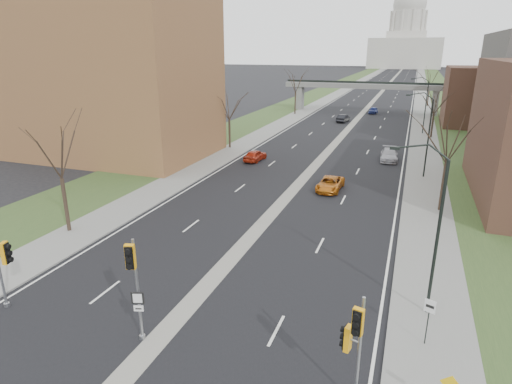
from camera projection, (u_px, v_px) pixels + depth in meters
The scene contains 28 objects.
ground at pixel (164, 333), 20.41m from camera, with size 700.00×700.00×0.00m, color black.
road_surface at pixel (386, 87), 154.01m from camera, with size 20.00×600.00×0.01m, color black.
median_strip at pixel (386, 87), 154.01m from camera, with size 1.20×600.00×0.02m, color gray.
sidewalk_right at pixel (422, 87), 150.09m from camera, with size 4.00×600.00×0.12m, color gray.
sidewalk_left at pixel (353, 86), 157.89m from camera, with size 4.00×600.00×0.12m, color gray.
grass_verge_right at pixel (440, 88), 148.14m from camera, with size 8.00×600.00×0.10m, color #283F1D.
grass_verge_left at pixel (336, 85), 159.85m from camera, with size 8.00×600.00×0.10m, color #283F1D.
apartment_building at pixel (104, 65), 52.09m from camera, with size 25.00×16.00×22.00m, color brown.
commercial_block_far at pixel (488, 97), 74.01m from camera, with size 14.00×14.00×10.00m, color #533626.
pedestrian_bridge at pixel (365, 89), 90.12m from camera, with size 34.00×3.00×6.45m.
capitol at pixel (406, 40), 299.51m from camera, with size 48.00×42.00×55.75m.
streetlight_near at pixel (426, 183), 19.97m from camera, with size 2.61×0.20×8.70m.
streetlight_mid at pixel (423, 111), 43.13m from camera, with size 2.61×0.20×8.70m.
streetlight_far at pixel (422, 89), 66.29m from camera, with size 2.61×0.20×8.70m.
tree_left_a at pixel (56, 144), 29.66m from camera, with size 7.20×7.20×9.40m.
tree_left_b at pixel (229, 102), 56.51m from camera, with size 6.75×6.75×8.81m.
tree_left_c at pixel (296, 79), 86.53m from camera, with size 7.65×7.65×9.99m.
tree_right_a at pixel (451, 132), 33.67m from camera, with size 7.20×7.20×9.40m.
tree_right_b at pixel (436, 99), 63.32m from camera, with size 6.30×6.30×8.22m.
tree_right_c at pixel (431, 76), 98.56m from camera, with size 7.65×7.65×9.99m.
signal_pole_median at pixel (134, 274), 18.62m from camera, with size 0.70×0.85×5.11m.
signal_pole_right at pixel (354, 337), 15.32m from camera, with size 0.78×0.99×4.69m.
speed_limit_sign at pixel (429, 314), 19.01m from camera, with size 0.47×0.20×2.29m.
car_left_near at pixel (255, 155), 51.62m from camera, with size 1.63×4.04×1.38m, color #A12712.
car_left_far at pixel (343, 118), 79.19m from camera, with size 1.49×4.27×1.41m, color black.
car_right_near at pixel (330, 184), 40.90m from camera, with size 2.09×4.52×1.26m, color #B96213.
car_right_mid at pixel (389, 155), 51.83m from camera, with size 1.98×4.86×1.41m, color #A3A1A9.
car_right_far at pixel (373, 110), 89.66m from camera, with size 1.59×3.95×1.35m, color navy.
Camera 1 is at (10.04, -14.66, 12.88)m, focal length 30.00 mm.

